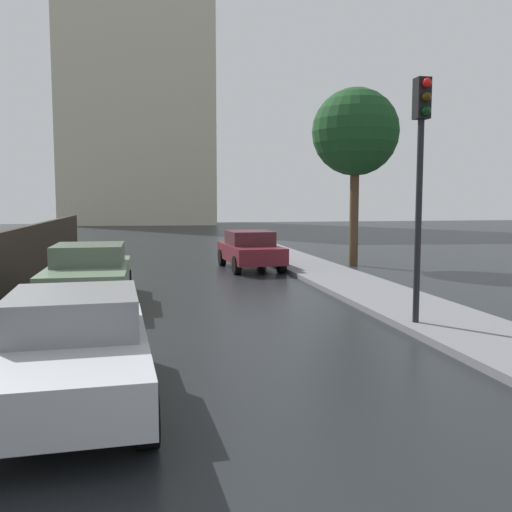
{
  "coord_description": "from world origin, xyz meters",
  "views": [
    {
      "loc": [
        -0.76,
        -1.37,
        2.49
      ],
      "look_at": [
        1.28,
        8.88,
        1.44
      ],
      "focal_mm": 39.82,
      "sensor_mm": 36.0,
      "label": 1
    }
  ],
  "objects_px": {
    "car_silver_near_kerb": "(74,349)",
    "traffic_light": "(421,156)",
    "car_maroon_behind_camera": "(250,250)",
    "car_green_far_ahead": "(89,273)",
    "street_tree_near": "(355,133)"
  },
  "relations": [
    {
      "from": "car_green_far_ahead",
      "to": "traffic_light",
      "type": "relative_size",
      "value": 0.97
    },
    {
      "from": "car_silver_near_kerb",
      "to": "car_maroon_behind_camera",
      "type": "relative_size",
      "value": 1.01
    },
    {
      "from": "car_green_far_ahead",
      "to": "car_maroon_behind_camera",
      "type": "relative_size",
      "value": 1.11
    },
    {
      "from": "car_green_far_ahead",
      "to": "street_tree_near",
      "type": "xyz_separation_m",
      "value": [
        9.06,
        6.19,
        4.21
      ]
    },
    {
      "from": "car_green_far_ahead",
      "to": "car_silver_near_kerb",
      "type": "bearing_deg",
      "value": 93.85
    },
    {
      "from": "car_silver_near_kerb",
      "to": "traffic_light",
      "type": "xyz_separation_m",
      "value": [
        5.95,
        2.94,
        2.59
      ]
    },
    {
      "from": "car_green_far_ahead",
      "to": "car_maroon_behind_camera",
      "type": "bearing_deg",
      "value": -130.43
    },
    {
      "from": "car_maroon_behind_camera",
      "to": "traffic_light",
      "type": "xyz_separation_m",
      "value": [
        1.37,
        -9.93,
        2.6
      ]
    },
    {
      "from": "street_tree_near",
      "to": "car_maroon_behind_camera",
      "type": "bearing_deg",
      "value": -175.18
    },
    {
      "from": "street_tree_near",
      "to": "car_green_far_ahead",
      "type": "bearing_deg",
      "value": -145.65
    },
    {
      "from": "car_maroon_behind_camera",
      "to": "traffic_light",
      "type": "height_order",
      "value": "traffic_light"
    },
    {
      "from": "car_silver_near_kerb",
      "to": "traffic_light",
      "type": "relative_size",
      "value": 0.88
    },
    {
      "from": "car_maroon_behind_camera",
      "to": "car_silver_near_kerb",
      "type": "bearing_deg",
      "value": -112.52
    },
    {
      "from": "street_tree_near",
      "to": "car_silver_near_kerb",
      "type": "bearing_deg",
      "value": -123.1
    },
    {
      "from": "traffic_light",
      "to": "street_tree_near",
      "type": "xyz_separation_m",
      "value": [
        2.66,
        10.27,
        1.64
      ]
    }
  ]
}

